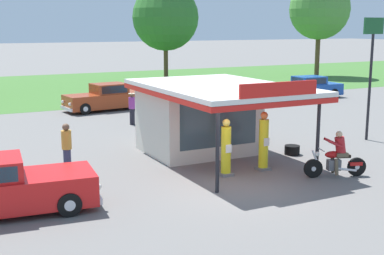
# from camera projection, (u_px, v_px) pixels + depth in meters

# --- Properties ---
(ground_plane) EXTENTS (300.00, 300.00, 0.00)m
(ground_plane) POSITION_uv_depth(u_px,v_px,m) (238.00, 188.00, 16.32)
(ground_plane) COLOR slate
(grass_verge_strip) EXTENTS (120.00, 24.00, 0.01)m
(grass_verge_strip) POSITION_uv_depth(u_px,v_px,m) (43.00, 88.00, 42.51)
(grass_verge_strip) COLOR #3D6B2D
(grass_verge_strip) RESTS_ON ground
(service_station_kiosk) EXTENTS (4.79, 7.29, 3.33)m
(service_station_kiosk) POSITION_uv_depth(u_px,v_px,m) (203.00, 112.00, 20.36)
(service_station_kiosk) COLOR beige
(service_station_kiosk) RESTS_ON ground
(gas_pump_nearside) EXTENTS (0.44, 0.44, 1.96)m
(gas_pump_nearside) POSITION_uv_depth(u_px,v_px,m) (226.00, 150.00, 17.51)
(gas_pump_nearside) COLOR slate
(gas_pump_nearside) RESTS_ON ground
(gas_pump_offside) EXTENTS (0.44, 0.44, 2.09)m
(gas_pump_offside) POSITION_uv_depth(u_px,v_px,m) (264.00, 143.00, 18.19)
(gas_pump_offside) COLOR slate
(gas_pump_offside) RESTS_ON ground
(motorcycle_with_rider) EXTENTS (2.09, 0.92, 1.58)m
(motorcycle_with_rider) POSITION_uv_depth(u_px,v_px,m) (337.00, 158.00, 17.39)
(motorcycle_with_rider) COLOR black
(motorcycle_with_rider) RESTS_ON ground
(parked_car_back_row_centre) EXTENTS (5.17, 2.72, 1.47)m
(parked_car_back_row_centre) POSITION_uv_depth(u_px,v_px,m) (206.00, 90.00, 35.90)
(parked_car_back_row_centre) COLOR black
(parked_car_back_row_centre) RESTS_ON ground
(parked_car_back_row_centre_right) EXTENTS (5.30, 2.11, 1.53)m
(parked_car_back_row_centre_right) POSITION_uv_depth(u_px,v_px,m) (307.00, 88.00, 36.70)
(parked_car_back_row_centre_right) COLOR #19479E
(parked_car_back_row_centre_right) RESTS_ON ground
(parked_car_back_row_far_left) EXTENTS (5.05, 2.36, 1.60)m
(parked_car_back_row_far_left) POSITION_uv_depth(u_px,v_px,m) (105.00, 98.00, 31.30)
(parked_car_back_row_far_left) COLOR #993819
(parked_car_back_row_far_left) RESTS_ON ground
(bystander_admiring_sedan) EXTENTS (0.36, 0.36, 1.65)m
(bystander_admiring_sedan) POSITION_uv_depth(u_px,v_px,m) (132.00, 108.00, 26.61)
(bystander_admiring_sedan) COLOR black
(bystander_admiring_sedan) RESTS_ON ground
(bystander_standing_back_lot) EXTENTS (0.37, 0.37, 1.70)m
(bystander_standing_back_lot) POSITION_uv_depth(u_px,v_px,m) (227.00, 96.00, 30.93)
(bystander_standing_back_lot) COLOR #2D3351
(bystander_standing_back_lot) RESTS_ON ground
(bystander_chatting_near_pumps) EXTENTS (0.34, 0.34, 1.79)m
(bystander_chatting_near_pumps) POSITION_uv_depth(u_px,v_px,m) (67.00, 148.00, 17.60)
(bystander_chatting_near_pumps) COLOR #2D3351
(bystander_chatting_near_pumps) RESTS_ON ground
(tree_oak_distant_spare) EXTENTS (5.81, 5.81, 8.67)m
(tree_oak_distant_spare) POSITION_uv_depth(u_px,v_px,m) (165.00, 17.00, 45.31)
(tree_oak_distant_spare) COLOR brown
(tree_oak_distant_spare) RESTS_ON ground
(tree_oak_centre) EXTENTS (5.97, 5.97, 9.64)m
(tree_oak_centre) POSITION_uv_depth(u_px,v_px,m) (319.00, 9.00, 51.17)
(tree_oak_centre) COLOR brown
(tree_oak_centre) RESTS_ON ground
(roadside_pole_sign) EXTENTS (1.10, 0.12, 5.37)m
(roadside_pole_sign) POSITION_uv_depth(u_px,v_px,m) (372.00, 59.00, 22.52)
(roadside_pole_sign) COLOR black
(roadside_pole_sign) RESTS_ON ground
(spare_tire_stack) EXTENTS (0.60, 0.60, 0.36)m
(spare_tire_stack) POSITION_uv_depth(u_px,v_px,m) (292.00, 150.00, 20.54)
(spare_tire_stack) COLOR black
(spare_tire_stack) RESTS_ON ground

